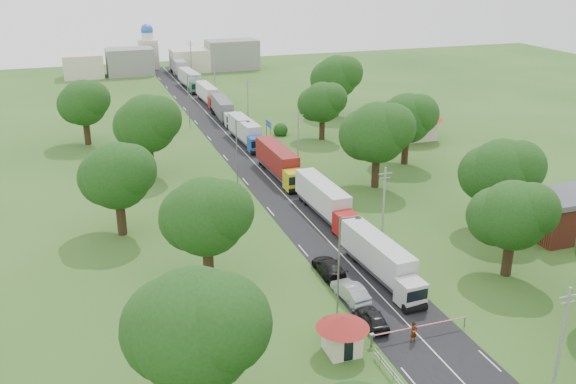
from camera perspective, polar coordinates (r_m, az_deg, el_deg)
name	(u,v)px	position (r m, az deg, el deg)	size (l,w,h in m)	color
ground	(314,226)	(77.26, 2.32, -3.02)	(260.00, 260.00, 0.00)	#29551C
road	(265,175)	(94.89, -2.03, 1.56)	(8.00, 200.00, 0.04)	black
boom_barrier	(406,330)	(56.36, 10.41, -11.99)	(9.22, 0.35, 1.18)	slate
guard_booth	(343,330)	(53.37, 4.87, -12.09)	(4.40, 4.40, 3.45)	beige
info_sign	(268,127)	(109.20, -1.75, 5.77)	(0.12, 3.10, 4.10)	slate
pole_0	(561,340)	(51.28, 23.12, -12.04)	(1.60, 0.24, 9.00)	gray
pole_1	(384,204)	(71.71, 8.50, -1.11)	(1.60, 0.24, 9.00)	gray
pole_2	(298,139)	(96.04, 0.90, 4.74)	(1.60, 0.24, 9.00)	gray
pole_3	(248,100)	(121.96, -3.60, 8.13)	(1.60, 0.24, 9.00)	gray
pole_4	(215,75)	(148.63, -6.55, 10.29)	(1.60, 0.24, 9.00)	gray
pole_5	(191,57)	(175.72, -8.61, 11.78)	(1.60, 0.24, 9.00)	gray
lamp_0	(340,262)	(56.32, 4.67, -6.25)	(2.03, 0.22, 10.00)	slate
lamp_1	(238,151)	(87.23, -4.48, 3.62)	(2.03, 0.22, 10.00)	slate
lamp_2	(189,99)	(120.40, -8.77, 8.19)	(2.03, 0.22, 10.00)	slate
tree_2	(512,215)	(67.01, 19.32, -1.91)	(8.00, 8.00, 10.10)	#382616
tree_3	(501,171)	(77.70, 18.45, 1.75)	(8.80, 8.80, 11.07)	#382616
tree_4	(377,132)	(88.49, 7.90, 5.28)	(9.60, 9.60, 12.05)	#382616
tree_5	(407,118)	(99.60, 10.50, 6.48)	(8.80, 8.80, 11.07)	#382616
tree_6	(322,102)	(111.68, 3.05, 7.98)	(8.00, 8.00, 10.10)	#382616
tree_7	(336,77)	(128.42, 4.32, 10.19)	(9.60, 9.60, 12.05)	#382616
tree_9	(194,329)	(43.21, -8.32, -11.92)	(9.60, 9.60, 12.05)	#382616
tree_10	(206,216)	(61.81, -7.33, -2.13)	(8.80, 8.80, 11.07)	#382616
tree_11	(117,175)	(74.99, -14.97, 1.45)	(8.80, 8.80, 11.07)	#382616
tree_12	(147,123)	(94.45, -12.41, 5.97)	(9.60, 9.60, 12.05)	#382616
tree_13	(84,103)	(113.56, -17.71, 7.58)	(8.80, 8.80, 11.07)	#382616
house_brick	(564,215)	(79.99, 23.29, -1.87)	(8.60, 6.60, 5.20)	maroon
house_cream	(413,119)	(114.30, 11.04, 6.40)	(10.08, 10.08, 5.80)	beige
distant_town	(170,60)	(179.99, -10.43, 11.49)	(52.00, 8.00, 8.00)	gray
church	(148,49)	(186.94, -12.32, 12.28)	(5.00, 5.00, 12.30)	beige
truck_0	(381,259)	(65.11, 8.29, -5.94)	(3.08, 14.16, 3.91)	#BBBBBB
truck_1	(325,200)	(79.28, 3.33, -0.71)	(2.90, 14.76, 4.08)	#AE1713
truck_2	(279,162)	(93.32, -0.79, 2.70)	(2.87, 15.31, 4.24)	#BBBF16
truck_3	(246,131)	(110.17, -3.77, 5.39)	(2.95, 14.45, 3.99)	#1C4BAA
truck_4	(223,109)	(126.57, -5.78, 7.34)	(3.14, 14.55, 4.02)	silver
truck_5	(208,94)	(141.23, -7.13, 8.63)	(2.66, 13.87, 3.84)	maroon
truck_6	(190,80)	(157.36, -8.66, 9.85)	(3.36, 15.09, 4.17)	#286A3C
truck_7	(179,67)	(175.01, -9.69, 10.90)	(2.82, 15.69, 4.35)	silver
car_lane_front	(373,319)	(57.80, 7.61, -11.09)	(1.75, 4.35, 1.48)	black
car_lane_mid	(350,291)	(61.56, 5.58, -8.79)	(1.74, 4.98, 1.64)	#95989D
car_lane_rear	(329,267)	(65.85, 3.67, -6.68)	(2.23, 5.49, 1.59)	black
car_verge_near	(333,194)	(85.06, 4.04, -0.21)	(2.60, 5.63, 1.56)	silver
car_verge_far	(276,144)	(107.09, -1.10, 4.26)	(1.90, 4.72, 1.61)	slate
pedestrian_near	(414,333)	(56.09, 11.11, -12.18)	(0.67, 0.44, 1.84)	gray
pedestrian_booth	(354,320)	(57.27, 5.85, -11.27)	(0.77, 0.60, 1.58)	gray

